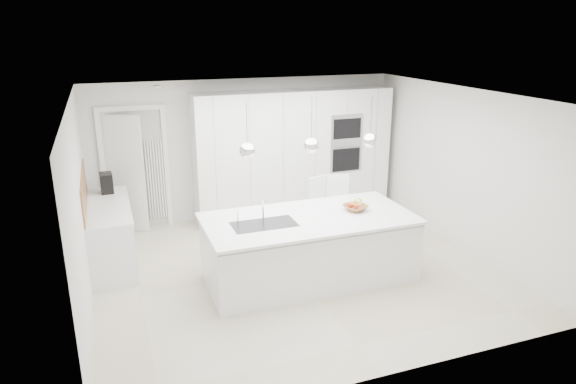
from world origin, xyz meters
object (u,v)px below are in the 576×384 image
object	(u,v)px
island_base	(310,250)
fruit_bowl	(356,208)
bar_stool_left	(321,213)
espresso_machine	(107,183)
bar_stool_right	(341,211)

from	to	relation	value
island_base	fruit_bowl	size ratio (longest dim) A/B	8.64
bar_stool_left	espresso_machine	bearing A→B (deg)	144.93
island_base	bar_stool_left	xyz separation A→B (m)	(0.60, 1.01, 0.12)
espresso_machine	bar_stool_left	size ratio (longest dim) A/B	0.27
espresso_machine	island_base	bearing A→B (deg)	-42.36
fruit_bowl	bar_stool_left	bearing A→B (deg)	96.98
island_base	bar_stool_right	xyz separation A→B (m)	(0.92, 0.95, 0.13)
bar_stool_left	bar_stool_right	size ratio (longest dim) A/B	0.98
fruit_bowl	bar_stool_left	xyz separation A→B (m)	(-0.11, 0.94, -0.39)
espresso_machine	bar_stool_left	world-z (taller)	espresso_machine
island_base	fruit_bowl	xyz separation A→B (m)	(0.71, 0.07, 0.51)
island_base	bar_stool_left	distance (m)	1.18
fruit_bowl	bar_stool_right	distance (m)	0.98
bar_stool_left	bar_stool_right	world-z (taller)	bar_stool_right
fruit_bowl	espresso_machine	size ratio (longest dim) A/B	1.07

